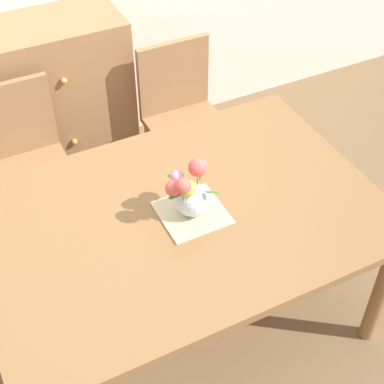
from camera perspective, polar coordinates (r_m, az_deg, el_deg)
name	(u,v)px	position (r m, az deg, el deg)	size (l,w,h in m)	color
ground_plane	(182,317)	(2.92, -0.96, -12.19)	(12.00, 12.00, 0.00)	brown
dining_table	(181,226)	(2.42, -1.14, -3.36)	(1.65, 1.13, 0.72)	olive
chair_left	(24,157)	(3.08, -16.21, 3.30)	(0.42, 0.42, 0.90)	#9E7047
chair_right	(183,112)	(3.28, -0.94, 7.94)	(0.42, 0.42, 0.90)	#9E7047
dresser	(7,117)	(3.43, -17.79, 7.09)	(1.40, 0.47, 1.00)	#9E7047
placemat	(192,213)	(2.36, 0.00, -2.06)	(0.26, 0.26, 0.01)	#CCB789
flower_vase	(191,192)	(2.28, -0.15, 0.01)	(0.21, 0.19, 0.26)	silver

